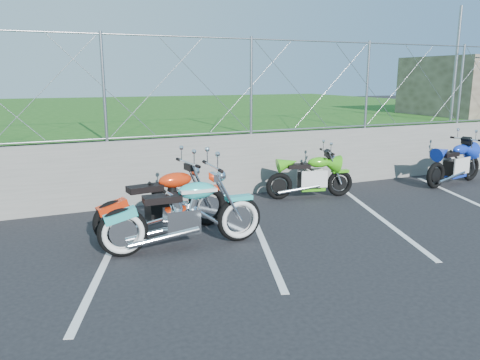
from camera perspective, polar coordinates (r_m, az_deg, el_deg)
name	(u,v)px	position (r m, az deg, el deg)	size (l,w,h in m)	color
ground	(289,253)	(6.88, 6.03, -8.83)	(90.00, 90.00, 0.00)	black
retaining_wall	(207,167)	(9.78, -4.00, 1.60)	(30.00, 0.22, 1.30)	slate
grass_field	(123,124)	(19.41, -14.03, 6.68)	(30.00, 20.00, 1.30)	#1D4D14
chain_link_fence	(206,86)	(9.61, -4.16, 11.31)	(28.00, 0.03, 2.00)	gray
sign_pole	(456,65)	(14.06, 24.82, 12.63)	(0.08, 0.08, 3.00)	gray
parking_lines	(321,223)	(8.28, 9.88, -5.21)	(18.29, 4.31, 0.01)	silver
cruiser_turquoise	(185,216)	(6.92, -6.69, -4.42)	(2.47, 0.78, 1.22)	black
naked_orange	(165,204)	(7.63, -9.09, -2.92)	(2.28, 0.77, 1.14)	black
sportbike_green	(311,178)	(9.88, 8.68, 0.25)	(1.88, 0.67, 0.98)	black
sportbike_blue	(455,165)	(12.10, 24.75, 1.66)	(2.04, 0.73, 1.07)	black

